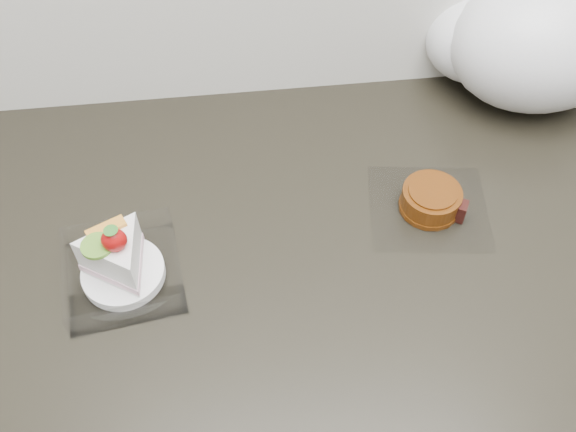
# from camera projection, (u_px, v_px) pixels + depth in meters

# --- Properties ---
(counter) EXTENTS (2.04, 0.64, 0.90)m
(counter) POSITION_uv_depth(u_px,v_px,m) (337.00, 366.00, 1.26)
(counter) COLOR black
(counter) RESTS_ON ground
(cake_tray) EXTENTS (0.17, 0.17, 0.12)m
(cake_tray) POSITION_uv_depth(u_px,v_px,m) (120.00, 265.00, 0.83)
(cake_tray) COLOR white
(cake_tray) RESTS_ON counter
(mooncake_wrap) EXTENTS (0.19, 0.18, 0.04)m
(mooncake_wrap) POSITION_uv_depth(u_px,v_px,m) (431.00, 201.00, 0.92)
(mooncake_wrap) COLOR white
(mooncake_wrap) RESTS_ON counter
(plastic_bag) EXTENTS (0.37, 0.31, 0.27)m
(plastic_bag) POSITION_uv_depth(u_px,v_px,m) (530.00, 40.00, 1.00)
(plastic_bag) COLOR white
(plastic_bag) RESTS_ON counter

